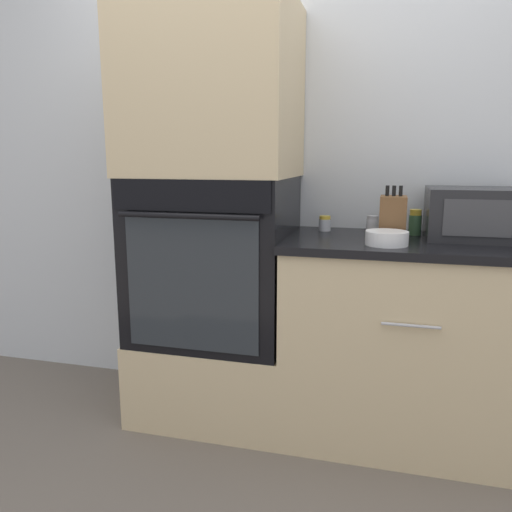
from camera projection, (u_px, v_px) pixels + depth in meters
ground_plane at (276, 453)px, 2.17m from camera, size 12.00×12.00×0.00m
wall_back at (305, 160)px, 2.52m from camera, size 8.00×0.05×2.50m
oven_cabinet_base at (217, 373)px, 2.51m from camera, size 0.75×0.60×0.40m
wall_oven at (215, 258)px, 2.39m from camera, size 0.72×0.64×0.77m
oven_cabinet_upper at (212, 90)px, 2.24m from camera, size 0.75×0.60×0.77m
counter_unit at (406, 341)px, 2.23m from camera, size 1.07×0.63×0.92m
microwave at (477, 214)px, 2.15m from camera, size 0.42×0.35×0.22m
knife_block at (393, 217)px, 2.17m from camera, size 0.11×0.15×0.23m
bowl at (387, 238)px, 2.02m from camera, size 0.17×0.17×0.06m
condiment_jar_near at (372, 224)px, 2.39m from camera, size 0.06×0.06×0.07m
condiment_jar_mid at (415, 223)px, 2.27m from camera, size 0.06×0.06×0.12m
condiment_jar_far at (325, 224)px, 2.40m from camera, size 0.06×0.06×0.07m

